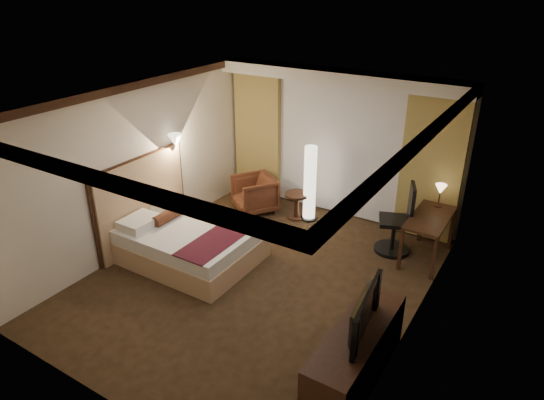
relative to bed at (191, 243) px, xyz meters
The scene contains 21 objects.
floor 1.24m from the bed, ahead, with size 4.50×5.50×0.01m, color black.
ceiling 2.69m from the bed, ahead, with size 4.50×5.50×0.01m, color white.
back_wall 3.25m from the bed, 67.03° to the left, with size 4.50×0.02×2.70m, color beige.
left_wall 1.49m from the bed, behind, with size 0.02×5.50×2.70m, color beige.
right_wall 3.61m from the bed, ahead, with size 0.02×5.50×2.70m, color beige.
crown_molding 2.64m from the bed, ahead, with size 4.50×5.50×0.12m, color black, non-canonical shape.
soffit 3.67m from the bed, 65.07° to the left, with size 4.50×0.50×0.20m, color white.
curtain_sheer 3.15m from the bed, 66.44° to the left, with size 2.48×0.04×2.45m, color silver.
curtain_left_drape 2.90m from the bed, 100.51° to the left, with size 1.00×0.14×2.45m, color tan.
curtain_right_drape 4.07m from the bed, 42.88° to the left, with size 1.00×0.14×2.45m, color tan.
wall_sconce 1.78m from the bed, 139.03° to the left, with size 0.24×0.24×0.24m, color white, non-canonical shape.
bed is the anchor object (origin of this frame).
headboard 1.10m from the bed, behind, with size 0.12×1.84×1.50m, color tan, non-canonical shape.
armchair 2.02m from the bed, 94.00° to the left, with size 0.73×0.68×0.75m, color #492616.
side_table 2.26m from the bed, 71.86° to the left, with size 0.45×0.45×0.50m, color black, non-canonical shape.
floor_lamp 2.45m from the bed, 67.57° to the left, with size 0.30×0.30×1.43m, color white, non-canonical shape.
desk 3.73m from the bed, 32.24° to the left, with size 0.55×1.17×0.75m, color black, non-canonical shape.
desk_lamp 4.02m from the bed, 37.53° to the left, with size 0.18×0.18×0.34m, color #FFD899, non-canonical shape.
office_chair 3.27m from the bed, 36.46° to the left, with size 0.57×0.57×1.19m, color black, non-canonical shape.
dresser 3.35m from the bed, 17.01° to the right, with size 0.50×1.75×0.68m, color black, non-canonical shape.
television 3.39m from the bed, 17.16° to the right, with size 1.01×0.58×0.13m, color black.
Camera 1 is at (3.39, -5.05, 4.15)m, focal length 32.00 mm.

